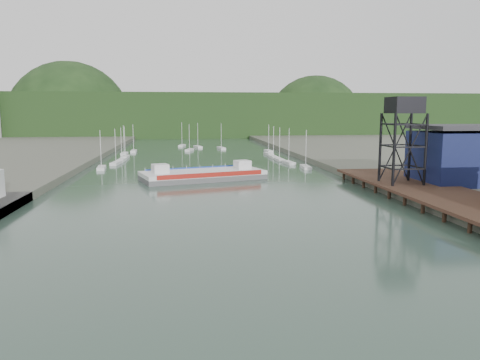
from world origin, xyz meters
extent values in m
cube|color=black|center=(37.00, 45.00, 1.90)|extent=(14.00, 70.00, 0.50)
cylinder|color=black|center=(31.00, 45.00, 0.80)|extent=(0.60, 0.60, 2.20)
cylinder|color=black|center=(32.00, 55.00, 8.65)|extent=(0.50, 0.50, 13.00)
cylinder|color=black|center=(38.00, 55.00, 8.65)|extent=(0.50, 0.50, 13.00)
cylinder|color=black|center=(32.00, 61.00, 8.65)|extent=(0.50, 0.50, 13.00)
cylinder|color=black|center=(38.00, 61.00, 8.65)|extent=(0.50, 0.50, 13.00)
cube|color=black|center=(35.00, 58.00, 16.65)|extent=(5.50, 5.50, 3.00)
cube|color=#0B1034|center=(50.00, 60.00, 6.60)|extent=(20.00, 14.00, 10.00)
cube|color=#2D2D33|center=(50.00, 60.00, 12.50)|extent=(20.50, 14.50, 0.80)
cube|color=silver|center=(-27.54, 103.89, 0.35)|extent=(2.67, 7.65, 0.90)
cube|color=silver|center=(-25.28, 115.30, 0.35)|extent=(2.81, 7.67, 0.90)
cube|color=silver|center=(-24.71, 124.17, 0.35)|extent=(2.35, 7.59, 0.90)
cube|color=silver|center=(-24.81, 134.09, 0.35)|extent=(2.01, 7.50, 0.90)
cube|color=silver|center=(-26.64, 146.33, 0.35)|extent=(2.00, 7.50, 0.90)
cube|color=silver|center=(-24.32, 156.17, 0.35)|extent=(2.16, 7.54, 0.90)
cube|color=silver|center=(27.56, 99.03, 0.35)|extent=(2.53, 7.62, 0.90)
cube|color=silver|center=(25.46, 110.51, 0.35)|extent=(2.76, 7.67, 0.90)
cube|color=silver|center=(24.46, 119.29, 0.35)|extent=(2.22, 7.56, 0.90)
cube|color=silver|center=(24.27, 128.28, 0.35)|extent=(2.18, 7.54, 0.90)
cube|color=silver|center=(24.67, 139.38, 0.35)|extent=(2.46, 7.61, 0.90)
cube|color=silver|center=(26.78, 150.99, 0.35)|extent=(2.48, 7.61, 0.90)
cube|color=silver|center=(-3.16, 160.00, 0.35)|extent=(3.78, 7.76, 0.90)
cube|color=silver|center=(10.04, 168.00, 0.35)|extent=(3.31, 7.74, 0.90)
cube|color=silver|center=(0.66, 176.00, 0.35)|extent=(3.76, 7.76, 0.90)
cube|color=silver|center=(-6.11, 184.00, 0.35)|extent=(3.40, 7.74, 0.90)
cube|color=black|center=(0.00, 300.00, 12.00)|extent=(500.00, 120.00, 28.00)
sphere|color=black|center=(-80.00, 300.00, 8.00)|extent=(80.00, 80.00, 80.00)
sphere|color=black|center=(90.00, 310.00, 6.00)|extent=(70.00, 70.00, 70.00)
cube|color=#535456|center=(-1.17, 81.81, 0.55)|extent=(29.63, 18.68, 1.10)
cube|color=silver|center=(-1.17, 81.81, 1.55)|extent=(29.63, 18.68, 0.88)
cube|color=#9F1A12|center=(0.47, 76.48, 1.77)|extent=(23.26, 7.31, 0.99)
cube|color=navy|center=(-2.82, 87.14, 1.77)|extent=(23.26, 7.31, 0.99)
cube|color=silver|center=(-10.67, 78.88, 2.87)|extent=(4.14, 4.14, 2.21)
cube|color=silver|center=(8.32, 84.74, 2.87)|extent=(4.14, 4.14, 2.21)
camera|label=1|loc=(-5.50, -24.64, 15.59)|focal=35.00mm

